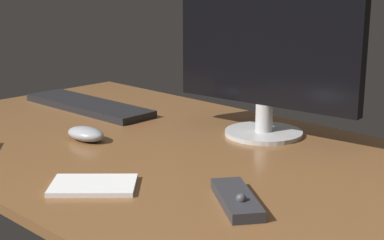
{
  "coord_description": "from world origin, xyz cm",
  "views": [
    {
      "loc": [
        96.99,
        -86.91,
        41.41
      ],
      "look_at": [
        6.57,
        6.13,
        8.0
      ],
      "focal_mm": 55.06,
      "sensor_mm": 36.0,
      "label": 1
    }
  ],
  "objects_px": {
    "keyboard": "(88,105)",
    "media_remote": "(237,199)",
    "monitor": "(267,39)",
    "computer_mouse": "(86,134)",
    "notepad": "(93,185)"
  },
  "relations": [
    {
      "from": "monitor",
      "to": "media_remote",
      "type": "bearing_deg",
      "value": -64.47
    },
    {
      "from": "monitor",
      "to": "keyboard",
      "type": "relative_size",
      "value": 1.07
    },
    {
      "from": "keyboard",
      "to": "computer_mouse",
      "type": "xyz_separation_m",
      "value": [
        0.27,
        -0.2,
        0.01
      ]
    },
    {
      "from": "media_remote",
      "to": "notepad",
      "type": "height_order",
      "value": "media_remote"
    },
    {
      "from": "monitor",
      "to": "keyboard",
      "type": "distance_m",
      "value": 0.6
    },
    {
      "from": "media_remote",
      "to": "notepad",
      "type": "distance_m",
      "value": 0.27
    },
    {
      "from": "monitor",
      "to": "computer_mouse",
      "type": "height_order",
      "value": "monitor"
    },
    {
      "from": "notepad",
      "to": "monitor",
      "type": "bearing_deg",
      "value": 89.12
    },
    {
      "from": "keyboard",
      "to": "media_remote",
      "type": "xyz_separation_m",
      "value": [
        0.77,
        -0.25,
        0.0
      ]
    },
    {
      "from": "keyboard",
      "to": "media_remote",
      "type": "height_order",
      "value": "media_remote"
    },
    {
      "from": "monitor",
      "to": "notepad",
      "type": "relative_size",
      "value": 3.09
    },
    {
      "from": "computer_mouse",
      "to": "media_remote",
      "type": "xyz_separation_m",
      "value": [
        0.51,
        -0.05,
        -0.01
      ]
    },
    {
      "from": "keyboard",
      "to": "computer_mouse",
      "type": "relative_size",
      "value": 4.3
    },
    {
      "from": "notepad",
      "to": "computer_mouse",
      "type": "bearing_deg",
      "value": 146.53
    },
    {
      "from": "monitor",
      "to": "notepad",
      "type": "xyz_separation_m",
      "value": [
        -0.01,
        -0.51,
        -0.23
      ]
    }
  ]
}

